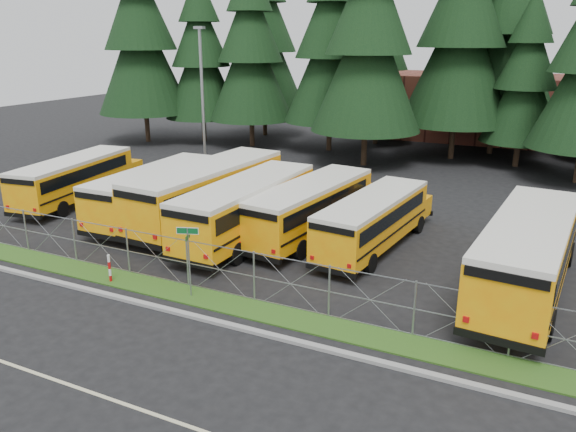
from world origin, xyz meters
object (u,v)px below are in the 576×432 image
at_px(bus_4, 251,209).
at_px(light_standard, 203,99).
at_px(bus_2, 159,193).
at_px(bus_5, 313,209).
at_px(bus_0, 78,180).
at_px(street_sign, 188,247).
at_px(bus_east, 528,255).
at_px(bus_3, 213,193).
at_px(striped_bollard, 110,269).
at_px(bus_6, 376,222).

distance_m(bus_4, light_standard, 13.45).
bearing_deg(bus_2, bus_5, 4.54).
xyz_separation_m(bus_0, bus_4, (12.47, -1.13, 0.14)).
bearing_deg(street_sign, bus_2, 134.11).
bearing_deg(bus_east, bus_3, 176.82).
relative_size(bus_3, light_standard, 1.20).
bearing_deg(street_sign, bus_4, 99.60).
bearing_deg(bus_4, bus_3, 159.00).
height_order(bus_2, striped_bollard, bus_2).
distance_m(bus_4, striped_bollard, 7.62).
bearing_deg(bus_5, striped_bollard, -113.93).
height_order(bus_east, light_standard, light_standard).
xyz_separation_m(bus_2, street_sign, (7.26, -7.48, 0.64)).
relative_size(bus_3, street_sign, 4.33).
bearing_deg(bus_2, bus_4, -7.61).
relative_size(bus_0, bus_east, 0.87).
relative_size(bus_4, striped_bollard, 9.40).
relative_size(bus_6, light_standard, 0.97).
xyz_separation_m(bus_0, bus_6, (18.39, 0.14, -0.05)).
distance_m(bus_0, bus_4, 12.52).
bearing_deg(bus_6, striped_bollard, -129.20).
xyz_separation_m(bus_0, light_standard, (3.61, 8.16, 4.16)).
distance_m(bus_2, bus_5, 8.78).
distance_m(bus_0, striped_bollard, 12.92).
bearing_deg(street_sign, bus_0, 149.79).
relative_size(bus_5, light_standard, 1.04).
xyz_separation_m(bus_2, bus_3, (3.09, 0.58, 0.21)).
bearing_deg(light_standard, bus_6, -28.47).
height_order(bus_4, striped_bollard, bus_4).
bearing_deg(striped_bollard, bus_4, 70.29).
relative_size(street_sign, striped_bollard, 2.34).
bearing_deg(bus_2, street_sign, -47.18).
bearing_deg(bus_0, street_sign, -37.91).
distance_m(bus_0, bus_east, 25.15).
xyz_separation_m(street_sign, light_standard, (-10.01, 16.09, 3.47)).
relative_size(bus_0, bus_5, 0.97).
distance_m(bus_6, bus_east, 7.01).
distance_m(bus_0, bus_5, 15.11).
bearing_deg(bus_4, street_sign, -78.81).
bearing_deg(light_standard, bus_3, -53.94).
bearing_deg(bus_2, bus_0, 174.68).
relative_size(bus_4, light_standard, 1.11).
relative_size(bus_0, street_sign, 3.63).
bearing_deg(bus_2, bus_6, 1.53).
xyz_separation_m(bus_6, light_standard, (-14.78, 8.01, 4.22)).
bearing_deg(bus_6, bus_3, -173.83).
bearing_deg(bus_2, striped_bollard, -66.81).
height_order(bus_5, bus_6, bus_5).
distance_m(bus_4, bus_east, 12.63).
bearing_deg(light_standard, bus_2, -72.26).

